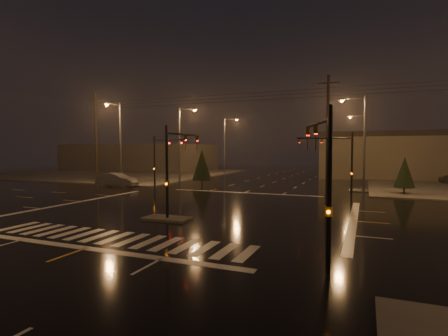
% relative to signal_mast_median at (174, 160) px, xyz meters
% --- Properties ---
extents(ground, '(140.00, 140.00, 0.00)m').
position_rel_signal_mast_median_xyz_m(ground, '(-0.00, 3.07, -3.75)').
color(ground, black).
rests_on(ground, ground).
extents(sidewalk_nw, '(36.00, 36.00, 0.12)m').
position_rel_signal_mast_median_xyz_m(sidewalk_nw, '(-30.00, 33.07, -3.69)').
color(sidewalk_nw, '#4A4742').
rests_on(sidewalk_nw, ground).
extents(median_island, '(3.00, 1.60, 0.15)m').
position_rel_signal_mast_median_xyz_m(median_island, '(-0.00, -0.93, -3.68)').
color(median_island, '#4A4742').
rests_on(median_island, ground).
extents(crosswalk, '(15.00, 2.60, 0.01)m').
position_rel_signal_mast_median_xyz_m(crosswalk, '(-0.00, -5.93, -3.75)').
color(crosswalk, beige).
rests_on(crosswalk, ground).
extents(stop_bar_near, '(16.00, 0.50, 0.01)m').
position_rel_signal_mast_median_xyz_m(stop_bar_near, '(-0.00, -7.93, -3.75)').
color(stop_bar_near, beige).
rests_on(stop_bar_near, ground).
extents(stop_bar_far, '(16.00, 0.50, 0.01)m').
position_rel_signal_mast_median_xyz_m(stop_bar_far, '(-0.00, 14.07, -3.75)').
color(stop_bar_far, beige).
rests_on(stop_bar_far, ground).
extents(commercial_block, '(30.00, 18.00, 5.60)m').
position_rel_signal_mast_median_xyz_m(commercial_block, '(-35.00, 45.07, -0.95)').
color(commercial_block, '#3E3A36').
rests_on(commercial_block, ground).
extents(signal_mast_median, '(0.25, 4.59, 6.00)m').
position_rel_signal_mast_median_xyz_m(signal_mast_median, '(0.00, 0.00, 0.00)').
color(signal_mast_median, black).
rests_on(signal_mast_median, ground).
extents(signal_mast_ne, '(4.84, 1.86, 6.00)m').
position_rel_signal_mast_median_xyz_m(signal_mast_ne, '(9.50, 13.21, 0.04)').
color(signal_mast_ne, black).
rests_on(signal_mast_ne, ground).
extents(signal_mast_nw, '(4.84, 1.86, 6.00)m').
position_rel_signal_mast_median_xyz_m(signal_mast_nw, '(-9.50, 13.21, 0.04)').
color(signal_mast_nw, black).
rests_on(signal_mast_nw, ground).
extents(signal_mast_se, '(1.55, 3.87, 6.00)m').
position_rel_signal_mast_median_xyz_m(signal_mast_se, '(10.23, -6.68, -0.04)').
color(signal_mast_se, black).
rests_on(signal_mast_se, ground).
extents(streetlight_1, '(2.77, 0.32, 10.00)m').
position_rel_signal_mast_median_xyz_m(streetlight_1, '(-11.18, 21.07, 2.05)').
color(streetlight_1, '#38383A').
rests_on(streetlight_1, ground).
extents(streetlight_2, '(2.77, 0.32, 10.00)m').
position_rel_signal_mast_median_xyz_m(streetlight_2, '(-11.18, 37.07, 2.05)').
color(streetlight_2, '#38383A').
rests_on(streetlight_2, ground).
extents(streetlight_3, '(2.77, 0.32, 10.00)m').
position_rel_signal_mast_median_xyz_m(streetlight_3, '(11.18, 19.07, 2.05)').
color(streetlight_3, '#38383A').
rests_on(streetlight_3, ground).
extents(streetlight_4, '(2.77, 0.32, 10.00)m').
position_rel_signal_mast_median_xyz_m(streetlight_4, '(11.18, 39.07, 2.05)').
color(streetlight_4, '#38383A').
rests_on(streetlight_4, ground).
extents(streetlight_5, '(0.32, 2.77, 10.00)m').
position_rel_signal_mast_median_xyz_m(streetlight_5, '(-16.00, 14.26, 2.05)').
color(streetlight_5, '#38383A').
rests_on(streetlight_5, ground).
extents(utility_pole_0, '(2.20, 0.32, 12.00)m').
position_rel_signal_mast_median_xyz_m(utility_pole_0, '(-22.00, 17.07, 2.38)').
color(utility_pole_0, black).
rests_on(utility_pole_0, ground).
extents(utility_pole_1, '(2.20, 0.32, 12.00)m').
position_rel_signal_mast_median_xyz_m(utility_pole_1, '(8.00, 17.07, 2.38)').
color(utility_pole_1, black).
rests_on(utility_pole_1, ground).
extents(conifer_0, '(1.96, 1.96, 3.77)m').
position_rel_signal_mast_median_xyz_m(conifer_0, '(15.24, 18.73, -1.52)').
color(conifer_0, black).
rests_on(conifer_0, ground).
extents(conifer_3, '(2.43, 2.43, 4.49)m').
position_rel_signal_mast_median_xyz_m(conifer_3, '(-7.11, 18.85, -1.16)').
color(conifer_3, black).
rests_on(conifer_3, ground).
extents(car_crossing, '(5.17, 1.98, 1.68)m').
position_rel_signal_mast_median_xyz_m(car_crossing, '(-16.05, 13.87, -2.91)').
color(car_crossing, '#525359').
rests_on(car_crossing, ground).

